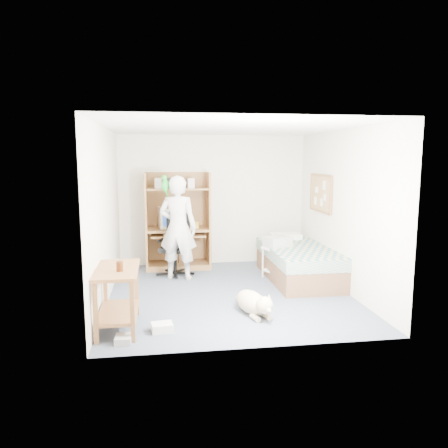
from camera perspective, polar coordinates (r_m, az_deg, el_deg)
name	(u,v)px	position (r m, az deg, el deg)	size (l,w,h in m)	color
floor	(229,293)	(6.81, 0.62, -8.98)	(4.00, 4.00, 0.00)	#4A5264
wall_back	(213,200)	(8.52, -1.46, 3.13)	(3.60, 0.02, 2.50)	silver
wall_right	(343,211)	(7.05, 15.24, 1.71)	(0.02, 4.00, 2.50)	silver
wall_left	(106,215)	(6.52, -15.20, 1.17)	(0.02, 4.00, 2.50)	silver
ceiling	(229,128)	(6.51, 0.66, 12.48)	(3.60, 4.00, 0.02)	white
computer_hutch	(178,225)	(8.26, -6.06, -0.09)	(1.20, 0.63, 1.80)	brown
bed	(298,263)	(7.61, 9.64, -4.98)	(1.02, 2.02, 0.66)	brown
side_desk	(117,289)	(5.47, -13.75, -8.25)	(0.50, 1.00, 0.75)	brown
corkboard	(321,193)	(7.85, 12.50, 3.94)	(0.04, 0.94, 0.66)	#9F7347
office_chair	(176,253)	(7.85, -6.30, -3.80)	(0.61, 0.61, 1.07)	black
person	(178,228)	(7.46, -6.03, -0.48)	(0.65, 0.43, 1.78)	silver
parrot	(165,184)	(7.39, -7.69, 5.15)	(0.13, 0.23, 0.36)	#169722
dog	(253,303)	(5.90, 3.84, -10.20)	(0.47, 0.95, 0.36)	tan
printer_cart	(277,257)	(7.61, 6.99, -4.36)	(0.55, 0.50, 0.54)	white
printer	(278,242)	(7.56, 7.03, -2.34)	(0.42, 0.32, 0.18)	#ACACA7
crt_monitor	(170,218)	(8.24, -7.12, 0.84)	(0.45, 0.47, 0.38)	beige
keyboard	(176,234)	(8.12, -6.28, -1.31)	(0.45, 0.16, 0.03)	beige
pencil_cup	(197,225)	(8.19, -3.58, -0.13)	(0.08, 0.08, 0.12)	gold
drink_glass	(120,266)	(5.24, -13.47, -5.39)	(0.08, 0.08, 0.12)	#401D0A
floor_box_a	(162,327)	(5.42, -8.10, -13.21)	(0.25, 0.20, 0.10)	white
floor_box_b	(123,339)	(5.20, -13.00, -14.45)	(0.18, 0.22, 0.08)	beige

